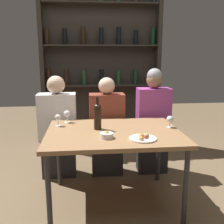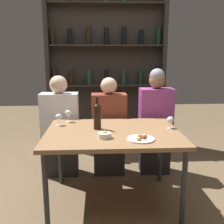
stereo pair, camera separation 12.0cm
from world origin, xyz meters
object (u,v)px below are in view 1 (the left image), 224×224
object	(u,v)px
wine_bottle	(98,115)
seated_person_left	(58,130)
food_plate_0	(143,138)
seated_person_right	(153,124)
wine_glass_2	(67,114)
snack_bowl	(107,135)
seated_person_center	(107,130)
wine_glass_0	(58,118)
wine_glass_1	(170,120)

from	to	relation	value
wine_bottle	seated_person_left	distance (m)	0.79
food_plate_0	seated_person_right	bearing A→B (deg)	70.45
wine_glass_2	snack_bowl	xyz separation A→B (m)	(0.37, -0.56, -0.06)
snack_bowl	food_plate_0	bearing A→B (deg)	-11.94
wine_glass_2	seated_person_center	xyz separation A→B (m)	(0.44, 0.30, -0.27)
snack_bowl	seated_person_center	bearing A→B (deg)	85.12
seated_person_left	seated_person_center	world-z (taller)	seated_person_left
wine_glass_0	snack_bowl	bearing A→B (deg)	-43.89
wine_bottle	seated_person_right	size ratio (longest dim) A/B	0.24
wine_glass_2	snack_bowl	bearing A→B (deg)	-56.74
wine_glass_0	food_plate_0	size ratio (longest dim) A/B	0.51
wine_glass_2	wine_bottle	bearing A→B (deg)	-42.81
food_plate_0	seated_person_left	distance (m)	1.23
wine_bottle	food_plate_0	xyz separation A→B (m)	(0.36, -0.34, -0.13)
seated_person_center	seated_person_right	bearing A→B (deg)	0.00
snack_bowl	seated_person_center	size ratio (longest dim) A/B	0.10
seated_person_left	seated_person_center	distance (m)	0.57
wine_glass_2	snack_bowl	world-z (taller)	wine_glass_2
snack_bowl	seated_person_right	distance (m)	1.07
wine_glass_1	seated_person_right	xyz separation A→B (m)	(-0.01, 0.59, -0.20)
wine_glass_0	snack_bowl	world-z (taller)	wine_glass_0
seated_person_center	wine_glass_2	bearing A→B (deg)	-146.05
wine_glass_0	wine_glass_2	distance (m)	0.15
wine_bottle	seated_person_center	distance (m)	0.67
wine_bottle	wine_glass_0	world-z (taller)	wine_bottle
food_plate_0	snack_bowl	world-z (taller)	snack_bowl
wine_glass_2	seated_person_left	size ratio (longest dim) A/B	0.11
wine_glass_0	food_plate_0	distance (m)	0.90
snack_bowl	seated_person_right	world-z (taller)	seated_person_right
food_plate_0	wine_glass_1	bearing A→B (deg)	44.54
wine_bottle	seated_person_center	size ratio (longest dim) A/B	0.27
seated_person_left	seated_person_right	distance (m)	1.13
snack_bowl	seated_person_left	bearing A→B (deg)	120.24
wine_glass_1	food_plate_0	world-z (taller)	wine_glass_1
wine_glass_0	food_plate_0	bearing A→B (deg)	-33.39
seated_person_left	seated_person_right	size ratio (longest dim) A/B	0.94
wine_glass_2	seated_person_right	world-z (taller)	seated_person_right
wine_glass_0	seated_person_left	distance (m)	0.50
wine_glass_2	seated_person_left	xyz separation A→B (m)	(-0.13, 0.30, -0.26)
wine_glass_2	seated_person_left	distance (m)	0.41
wine_bottle	seated_person_right	distance (m)	0.94
seated_person_right	seated_person_left	bearing A→B (deg)	180.00
wine_glass_2	food_plate_0	bearing A→B (deg)	-42.97
wine_glass_1	food_plate_0	xyz separation A→B (m)	(-0.33, -0.33, -0.07)
seated_person_right	wine_glass_0	bearing A→B (deg)	-158.39
food_plate_0	wine_glass_2	bearing A→B (deg)	137.03
wine_bottle	food_plate_0	world-z (taller)	wine_bottle
wine_glass_0	wine_glass_2	bearing A→B (deg)	58.39
snack_bowl	wine_glass_2	bearing A→B (deg)	123.26
wine_glass_1	seated_person_center	world-z (taller)	seated_person_center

